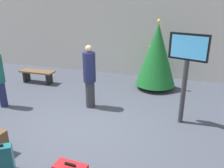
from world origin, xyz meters
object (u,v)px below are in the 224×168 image
object	(u,v)px
holiday_tree	(157,55)
traveller_1	(90,76)
suitcase_1	(2,160)
flight_info_kiosk	(187,62)
waiting_bench	(37,74)

from	to	relation	value
holiday_tree	traveller_1	bearing A→B (deg)	-126.84
traveller_1	suitcase_1	size ratio (longest dim) A/B	3.10
flight_info_kiosk	traveller_1	distance (m)	2.66
waiting_bench	suitcase_1	distance (m)	5.00
holiday_tree	traveller_1	distance (m)	2.70
holiday_tree	waiting_bench	bearing A→B (deg)	-169.73
flight_info_kiosk	suitcase_1	distance (m)	4.38
waiting_bench	suitcase_1	size ratio (longest dim) A/B	2.28
holiday_tree	waiting_bench	distance (m)	4.53
flight_info_kiosk	suitcase_1	xyz separation A→B (m)	(-3.00, -2.91, -1.32)
holiday_tree	waiting_bench	size ratio (longest dim) A/B	1.79
waiting_bench	traveller_1	size ratio (longest dim) A/B	0.74
waiting_bench	flight_info_kiosk	bearing A→B (deg)	-15.79
holiday_tree	traveller_1	world-z (taller)	holiday_tree
holiday_tree	flight_info_kiosk	xyz separation A→B (m)	(0.97, -2.30, 0.37)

